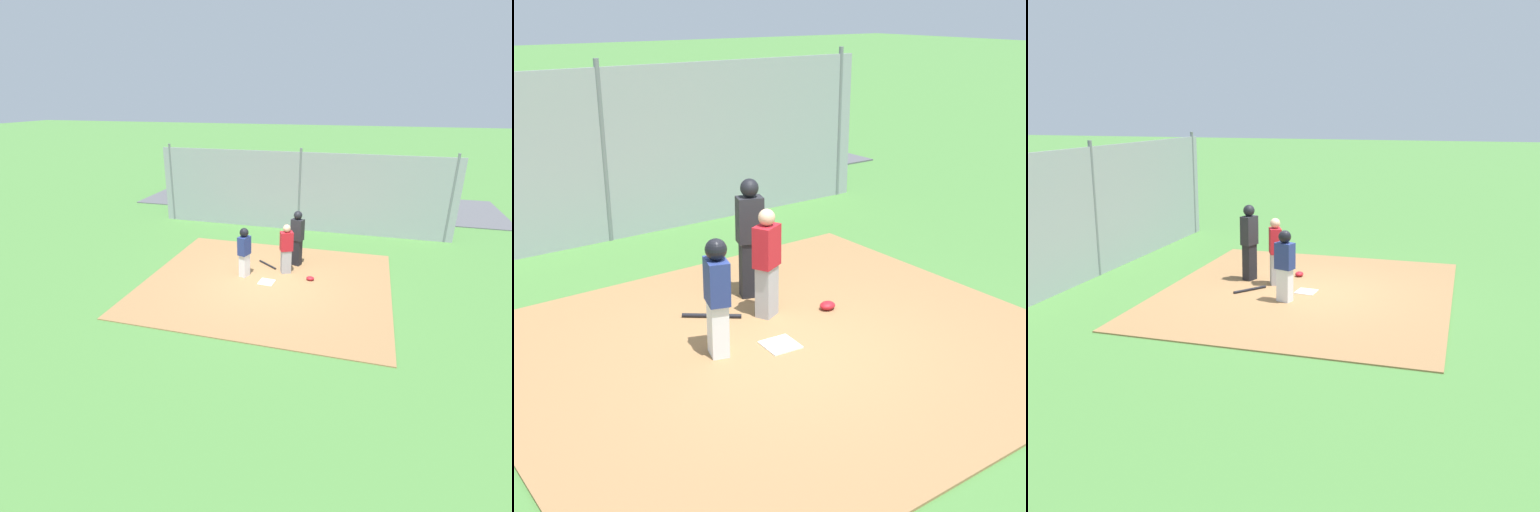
% 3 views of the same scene
% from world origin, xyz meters
% --- Properties ---
extents(ground_plane, '(140.00, 140.00, 0.00)m').
position_xyz_m(ground_plane, '(0.00, 0.00, 0.00)').
color(ground_plane, '#477A38').
extents(dirt_infield, '(7.20, 6.40, 0.03)m').
position_xyz_m(dirt_infield, '(0.00, 0.00, 0.01)').
color(dirt_infield, olive).
rests_on(dirt_infield, ground_plane).
extents(home_plate, '(0.48, 0.48, 0.02)m').
position_xyz_m(home_plate, '(0.00, 0.00, 0.04)').
color(home_plate, white).
rests_on(home_plate, dirt_infield).
extents(catcher, '(0.45, 0.40, 1.59)m').
position_xyz_m(catcher, '(-0.41, -0.87, 0.85)').
color(catcher, '#9E9EA3').
rests_on(catcher, dirt_infield).
extents(umpire, '(0.44, 0.37, 1.84)m').
position_xyz_m(umpire, '(-0.61, -1.58, 1.01)').
color(umpire, black).
rests_on(umpire, dirt_infield).
extents(runner, '(0.36, 0.44, 1.56)m').
position_xyz_m(runner, '(0.78, -0.28, 0.91)').
color(runner, silver).
rests_on(runner, dirt_infield).
extents(baseball_bat, '(0.70, 0.57, 0.06)m').
position_xyz_m(baseball_bat, '(0.28, -1.26, 0.06)').
color(baseball_bat, black).
rests_on(baseball_bat, dirt_infield).
extents(catcher_mask, '(0.24, 0.20, 0.12)m').
position_xyz_m(catcher_mask, '(-1.24, -0.51, 0.09)').
color(catcher_mask, '#B21923').
rests_on(catcher_mask, dirt_infield).
extents(backstop_fence, '(12.00, 0.10, 3.35)m').
position_xyz_m(backstop_fence, '(0.00, -5.40, 1.60)').
color(backstop_fence, '#93999E').
rests_on(backstop_fence, ground_plane).
extents(parking_lot, '(18.00, 5.20, 0.04)m').
position_xyz_m(parking_lot, '(0.00, -10.18, 0.02)').
color(parking_lot, '#515156').
rests_on(parking_lot, ground_plane).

